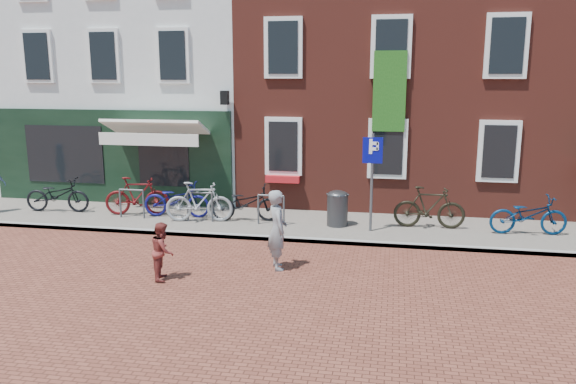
% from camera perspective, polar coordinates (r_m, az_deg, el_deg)
% --- Properties ---
extents(ground, '(80.00, 80.00, 0.00)m').
position_cam_1_polar(ground, '(14.44, -4.66, -4.76)').
color(ground, brown).
extents(sidewalk, '(24.00, 3.00, 0.10)m').
position_cam_1_polar(sidewalk, '(15.62, 0.33, -3.24)').
color(sidewalk, slate).
rests_on(sidewalk, ground).
extents(building_stucco, '(8.00, 8.00, 9.00)m').
position_cam_1_polar(building_stucco, '(22.12, -12.83, 12.55)').
color(building_stucco, silver).
rests_on(building_stucco, ground).
extents(building_brick_mid, '(6.00, 8.00, 10.00)m').
position_cam_1_polar(building_brick_mid, '(20.43, 6.05, 14.26)').
color(building_brick_mid, maroon).
rests_on(building_brick_mid, ground).
extents(building_brick_right, '(6.00, 8.00, 10.00)m').
position_cam_1_polar(building_brick_right, '(20.81, 23.22, 13.35)').
color(building_brick_right, maroon).
rests_on(building_brick_right, ground).
extents(litter_bin, '(0.56, 0.56, 1.02)m').
position_cam_1_polar(litter_bin, '(15.25, 4.96, -1.43)').
color(litter_bin, '#373739').
rests_on(litter_bin, sidewalk).
extents(parking_sign, '(0.50, 0.07, 2.52)m').
position_cam_1_polar(parking_sign, '(14.59, 8.40, 2.55)').
color(parking_sign, '#4C4C4F').
rests_on(parking_sign, sidewalk).
extents(woman, '(0.62, 0.74, 1.71)m').
position_cam_1_polar(woman, '(12.10, -1.07, -3.78)').
color(woman, gray).
rests_on(woman, ground).
extents(boy, '(0.58, 0.67, 1.18)m').
position_cam_1_polar(boy, '(11.84, -12.40, -5.75)').
color(boy, maroon).
rests_on(boy, ground).
extents(bicycle_0, '(1.95, 0.84, 1.00)m').
position_cam_1_polar(bicycle_0, '(18.04, -22.02, -0.28)').
color(bicycle_0, black).
rests_on(bicycle_0, sidewalk).
extents(bicycle_1, '(1.91, 0.88, 1.11)m').
position_cam_1_polar(bicycle_1, '(16.89, -14.81, -0.39)').
color(bicycle_1, '#4F0C0D').
rests_on(bicycle_1, sidewalk).
extents(bicycle_2, '(1.93, 0.77, 1.00)m').
position_cam_1_polar(bicycle_2, '(16.43, -11.05, -0.75)').
color(bicycle_2, '#10105A').
rests_on(bicycle_2, sidewalk).
extents(bicycle_3, '(1.90, 0.83, 1.11)m').
position_cam_1_polar(bicycle_3, '(15.78, -8.86, -0.98)').
color(bicycle_3, gray).
rests_on(bicycle_3, sidewalk).
extents(bicycle_4, '(1.97, 0.91, 1.00)m').
position_cam_1_polar(bicycle_4, '(15.75, -4.23, -1.09)').
color(bicycle_4, black).
rests_on(bicycle_4, sidewalk).
extents(bicycle_5, '(1.85, 0.55, 1.11)m').
position_cam_1_polar(bicycle_5, '(15.41, 13.92, -1.50)').
color(bicycle_5, black).
rests_on(bicycle_5, sidewalk).
extents(bicycle_6, '(1.95, 0.84, 1.00)m').
position_cam_1_polar(bicycle_6, '(15.60, 22.85, -2.13)').
color(bicycle_6, '#052548').
rests_on(bicycle_6, sidewalk).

